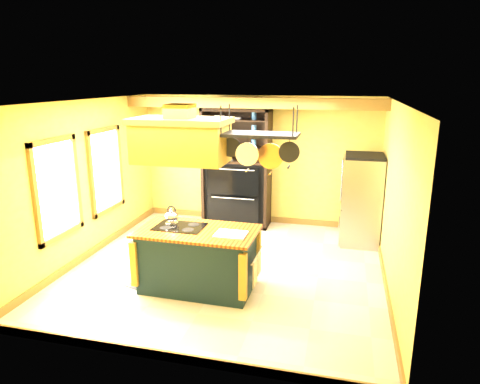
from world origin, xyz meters
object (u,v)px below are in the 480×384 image
at_px(range_hood, 181,139).
at_px(refrigerator, 361,202).
at_px(kitchen_island, 198,259).
at_px(hutch, 237,181).
at_px(pot_rack, 260,141).

distance_m(range_hood, refrigerator, 3.85).
relative_size(kitchen_island, range_hood, 1.30).
bearing_deg(kitchen_island, refrigerator, 47.55).
bearing_deg(range_hood, hutch, 89.35).
relative_size(range_hood, hutch, 0.55).
distance_m(refrigerator, hutch, 2.58).
bearing_deg(hutch, kitchen_island, -86.88).
height_order(range_hood, pot_rack, same).
relative_size(range_hood, refrigerator, 0.81).
height_order(kitchen_island, pot_rack, pot_rack).
distance_m(kitchen_island, range_hood, 1.78).
xyz_separation_m(kitchen_island, pot_rack, (0.91, 0.00, 1.76)).
bearing_deg(hutch, range_hood, -90.65).
bearing_deg(refrigerator, hutch, 168.49).
relative_size(kitchen_island, refrigerator, 1.06).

